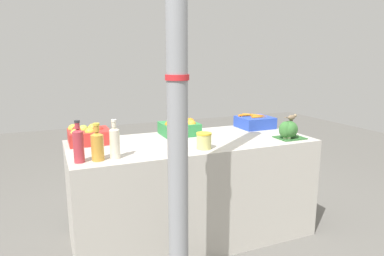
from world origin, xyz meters
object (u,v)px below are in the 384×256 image
Objects in this scene: orange_crate at (180,127)px; juice_bottle_cloudy at (115,142)px; support_pole at (177,91)px; broccoli_pile at (288,130)px; sparrow_bird at (292,117)px; carrot_crate at (255,122)px; apple_crate at (88,135)px; pickle_jar at (204,141)px; juice_bottle_amber at (97,145)px; juice_bottle_ruby at (78,145)px.

juice_bottle_cloudy is at bearing -143.12° from orange_crate.
support_pole reaches higher than broccoli_pile.
support_pole is at bearing -157.11° from broccoli_pile.
carrot_crate is at bearing 83.02° from sparrow_bird.
apple_crate is 0.89m from pickle_jar.
juice_bottle_amber reaches higher than orange_crate.
apple_crate is 1.00× the size of carrot_crate.
sparrow_bird is at bearing -0.08° from juice_bottle_cloudy.
broccoli_pile is (-0.00, -0.49, 0.02)m from carrot_crate.
apple_crate is 1.13× the size of juice_bottle_ruby.
orange_crate is 1.00× the size of carrot_crate.
apple_crate is 1.57m from broccoli_pile.
pickle_jar is at bearing -33.97° from apple_crate.
broccoli_pile is 0.10m from sparrow_bird.
juice_bottle_amber reaches higher than sparrow_bird.
apple_crate is at bearing 152.70° from sparrow_bird.
support_pole reaches higher than sparrow_bird.
juice_bottle_amber reaches higher than broccoli_pile.
support_pole reaches higher than orange_crate.
support_pole is 8.49× the size of carrot_crate.
sparrow_bird is at bearing -87.66° from carrot_crate.
juice_bottle_cloudy is at bearing 0.00° from juice_bottle_ruby.
broccoli_pile is at bearing 0.16° from juice_bottle_amber.
broccoli_pile is 1.49m from juice_bottle_amber.
juice_bottle_ruby is 1.97× the size of sparrow_bird.
support_pole reaches higher than juice_bottle_amber.
juice_bottle_cloudy reaches higher than sparrow_bird.
broccoli_pile is at bearing -90.38° from carrot_crate.
support_pole is at bearing -61.51° from juice_bottle_cloudy.
juice_bottle_ruby is (-0.86, -0.48, 0.05)m from orange_crate.
carrot_crate is (1.13, 0.96, -0.41)m from support_pole.
orange_crate is at bearing 68.16° from support_pole.
broccoli_pile is 1.38m from juice_bottle_cloudy.
broccoli_pile is at bearing 22.89° from support_pole.
broccoli_pile reaches higher than pickle_jar.
juice_bottle_amber is 0.11m from juice_bottle_cloudy.
juice_bottle_amber is (0.11, 0.00, -0.01)m from juice_bottle_ruby.
juice_bottle_ruby is (-1.60, -0.00, 0.04)m from broccoli_pile.
juice_bottle_ruby is 0.85m from pickle_jar.
pickle_jar is 0.78m from sparrow_bird.
juice_bottle_cloudy is (-0.64, -0.48, 0.05)m from orange_crate.
broccoli_pile is 0.95× the size of juice_bottle_amber.
juice_bottle_amber is (-0.74, -0.48, 0.04)m from orange_crate.
carrot_crate reaches higher than pickle_jar.
juice_bottle_ruby is (-0.11, -0.49, 0.05)m from apple_crate.
carrot_crate is 2.21× the size of sparrow_bird.
carrot_crate is 0.49m from broccoli_pile.
juice_bottle_cloudy is (0.22, 0.00, -0.00)m from juice_bottle_ruby.
juice_bottle_cloudy is (-1.38, -0.00, 0.04)m from broccoli_pile.
sparrow_bird is at bearing -14.81° from broccoli_pile.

